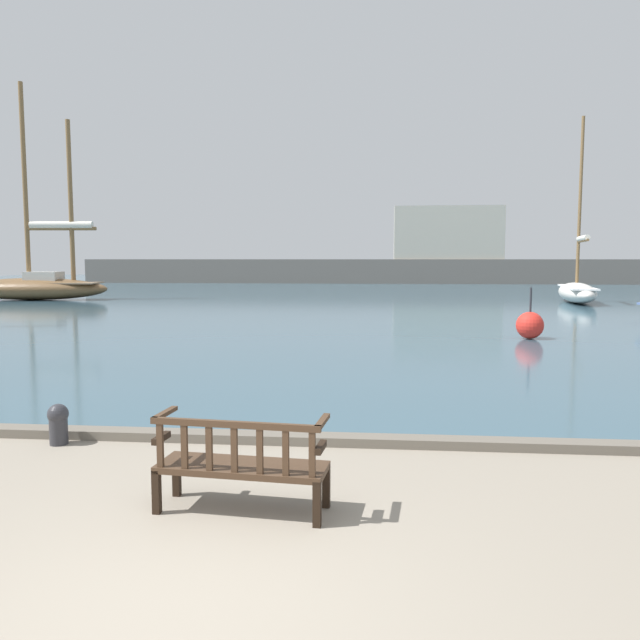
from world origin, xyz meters
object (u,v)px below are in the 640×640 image
park_bench (241,463)px  channel_buoy (530,325)px  sailboat_centre_channel (34,281)px  mooring_bollard (58,422)px  sailboat_mid_port (577,290)px

park_bench → channel_buoy: bearing=66.2°
sailboat_centre_channel → mooring_bollard: 29.95m
park_bench → sailboat_centre_channel: sailboat_centre_channel is taller
mooring_bollard → channel_buoy: size_ratio=0.36×
channel_buoy → mooring_bollard: bearing=-127.8°
sailboat_centre_channel → channel_buoy: sailboat_centre_channel is taller
sailboat_mid_port → park_bench: bearing=-112.4°
mooring_bollard → sailboat_centre_channel: bearing=120.4°
park_bench → sailboat_mid_port: (11.72, 28.45, 0.28)m
channel_buoy → park_bench: bearing=-113.8°
sailboat_mid_port → channel_buoy: 16.85m
sailboat_centre_channel → channel_buoy: size_ratio=8.03×
sailboat_mid_port → mooring_bollard: sailboat_mid_port is taller
park_bench → mooring_bollard: (-2.81, 1.90, -0.18)m
park_bench → sailboat_centre_channel: size_ratio=0.14×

